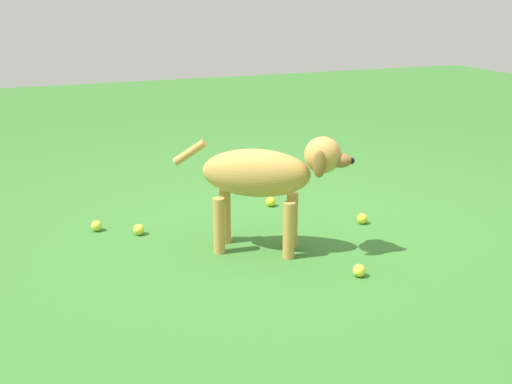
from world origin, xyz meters
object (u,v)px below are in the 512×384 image
Objects in this scene: tennis_ball_3 at (359,270)px; tennis_ball_1 at (97,226)px; tennis_ball_2 at (362,219)px; tennis_ball_0 at (139,230)px; dog at (267,176)px; tennis_ball_4 at (271,202)px.

tennis_ball_1 is at bearing 46.14° from tennis_ball_3.
tennis_ball_2 is at bearing -107.46° from tennis_ball_1.
tennis_ball_3 is at bearing 147.40° from tennis_ball_2.
tennis_ball_0 is 1.00× the size of tennis_ball_2.
dog is at bearing 101.98° from tennis_ball_2.
dog is 13.01× the size of tennis_ball_0.
tennis_ball_0 and tennis_ball_3 have the same top height.
dog reaches higher than tennis_ball_1.
tennis_ball_2 is at bearing -32.60° from tennis_ball_3.
tennis_ball_3 is 1.13m from tennis_ball_4.
tennis_ball_0 is 1.00× the size of tennis_ball_3.
tennis_ball_0 is 0.27m from tennis_ball_1.
dog is 13.01× the size of tennis_ball_3.
tennis_ball_2 is at bearing -141.13° from tennis_ball_4.
tennis_ball_1 and tennis_ball_3 have the same top height.
tennis_ball_1 is 1.15m from tennis_ball_4.
tennis_ball_2 is (-0.49, -1.56, 0.00)m from tennis_ball_1.
tennis_ball_0 is at bearing 44.14° from tennis_ball_3.
tennis_ball_0 and tennis_ball_1 have the same top height.
dog is 0.89m from tennis_ball_0.
tennis_ball_2 is (0.15, -0.71, -0.41)m from dog.
tennis_ball_1 is at bearing 90.77° from tennis_ball_4.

